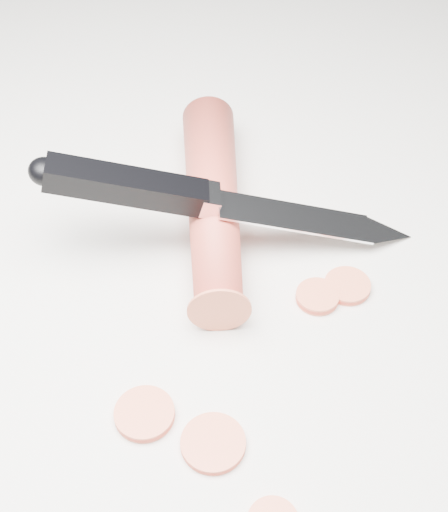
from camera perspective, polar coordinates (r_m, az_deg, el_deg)
ground at (r=0.51m, az=-1.81°, el=-5.16°), size 2.40×2.40×0.00m
carrot at (r=0.56m, az=-0.89°, el=4.38°), size 0.14×0.21×0.04m
carrot_slice_1 at (r=0.53m, az=9.84°, el=-2.37°), size 0.03×0.03×0.01m
carrot_slice_2 at (r=0.46m, az=-0.87°, el=-14.74°), size 0.04×0.04×0.01m
carrot_slice_3 at (r=0.52m, az=7.49°, el=-3.24°), size 0.03×0.03×0.01m
carrot_slice_4 at (r=0.47m, az=-6.38°, el=-12.43°), size 0.04×0.04×0.01m
kitchen_knife at (r=0.53m, az=0.61°, el=4.55°), size 0.27×0.16×0.09m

